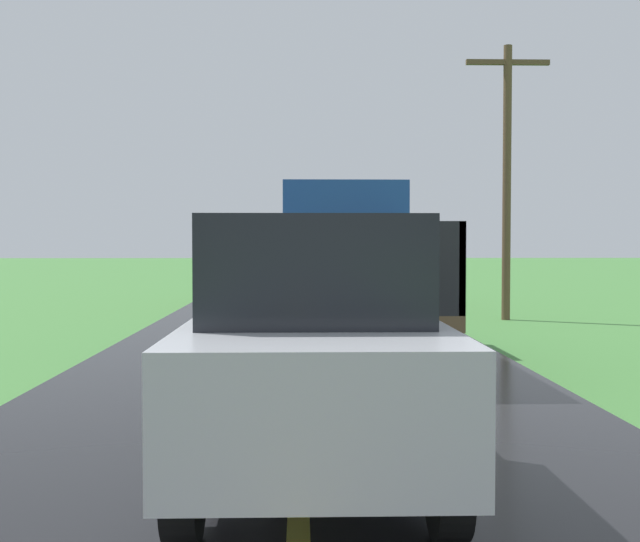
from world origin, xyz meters
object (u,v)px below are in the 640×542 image
(banana_truck_far, at_px, (327,255))
(utility_pole_roadside, at_px, (507,171))
(banana_truck_near, at_px, (346,265))
(following_car, at_px, (313,345))

(banana_truck_far, xyz_separation_m, utility_pole_roadside, (4.12, -4.60, 2.06))
(banana_truck_near, distance_m, banana_truck_far, 10.29)
(banana_truck_near, height_order, banana_truck_far, same)
(banana_truck_near, xyz_separation_m, banana_truck_far, (0.05, 10.29, 0.01))
(banana_truck_near, distance_m, following_car, 7.04)
(banana_truck_near, height_order, utility_pole_roadside, utility_pole_roadside)
(banana_truck_near, bearing_deg, banana_truck_far, 89.72)
(banana_truck_far, height_order, utility_pole_roadside, utility_pole_roadside)
(banana_truck_near, distance_m, utility_pole_roadside, 7.35)
(utility_pole_roadside, bearing_deg, following_car, -110.90)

